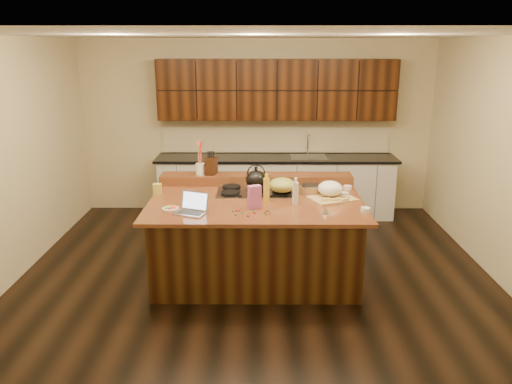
{
  "coord_description": "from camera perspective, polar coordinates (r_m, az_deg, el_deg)",
  "views": [
    {
      "loc": [
        0.03,
        -5.36,
        2.6
      ],
      "look_at": [
        0.0,
        0.05,
        1.0
      ],
      "focal_mm": 35.0,
      "sensor_mm": 36.0,
      "label": 1
    }
  ],
  "objects": [
    {
      "name": "kettle",
      "position": [
        5.86,
        0.01,
        1.4
      ],
      "size": [
        0.26,
        0.26,
        0.22
      ],
      "primitive_type": "ellipsoid",
      "rotation": [
        0.0,
        0.0,
        0.06
      ],
      "color": "black",
      "rests_on": "cooktop"
    },
    {
      "name": "gumdrop_4",
      "position": [
        5.25,
        -1.92,
        -2.11
      ],
      "size": [
        0.02,
        0.02,
        0.02
      ],
      "primitive_type": "ellipsoid",
      "color": "red",
      "rests_on": "island"
    },
    {
      "name": "kitchen_timer",
      "position": [
        5.2,
        7.96,
        -2.13
      ],
      "size": [
        0.08,
        0.08,
        0.07
      ],
      "primitive_type": "cone",
      "rotation": [
        0.0,
        0.0,
        -0.01
      ],
      "color": "silver",
      "rests_on": "island"
    },
    {
      "name": "gumdrop_2",
      "position": [
        5.24,
        -2.26,
        -2.15
      ],
      "size": [
        0.02,
        0.02,
        0.02
      ],
      "primitive_type": "ellipsoid",
      "color": "red",
      "rests_on": "island"
    },
    {
      "name": "gumdrop_12",
      "position": [
        5.15,
        -0.17,
        -2.44
      ],
      "size": [
        0.02,
        0.02,
        0.02
      ],
      "primitive_type": "ellipsoid",
      "color": "red",
      "rests_on": "island"
    },
    {
      "name": "island",
      "position": [
        5.77,
        -0.0,
        -5.25
      ],
      "size": [
        2.4,
        1.6,
        0.92
      ],
      "color": "black",
      "rests_on": "ground"
    },
    {
      "name": "laptop",
      "position": [
        5.23,
        -7.27,
        -1.75
      ],
      "size": [
        0.37,
        0.33,
        0.21
      ],
      "rotation": [
        0.0,
        0.0,
        -0.36
      ],
      "color": "#B7B7BC",
      "rests_on": "island"
    },
    {
      "name": "knife_block",
      "position": [
        6.26,
        -5.1,
        3.01
      ],
      "size": [
        0.15,
        0.2,
        0.22
      ],
      "primitive_type": "cube",
      "rotation": [
        0.0,
        0.0,
        -0.23
      ],
      "color": "black",
      "rests_on": "back_ledge"
    },
    {
      "name": "gumdrop_3",
      "position": [
        5.13,
        1.21,
        -2.53
      ],
      "size": [
        0.02,
        0.02,
        0.02
      ],
      "primitive_type": "ellipsoid",
      "color": "#198C26",
      "rests_on": "island"
    },
    {
      "name": "gumdrop_5",
      "position": [
        5.23,
        -2.67,
        -2.2
      ],
      "size": [
        0.02,
        0.02,
        0.02
      ],
      "primitive_type": "ellipsoid",
      "color": "#198C26",
      "rests_on": "island"
    },
    {
      "name": "vinegar_bottle",
      "position": [
        5.45,
        4.54,
        -0.15
      ],
      "size": [
        0.07,
        0.07,
        0.25
      ],
      "primitive_type": "cylinder",
      "rotation": [
        0.0,
        0.0,
        0.03
      ],
      "color": "silver",
      "rests_on": "island"
    },
    {
      "name": "gumdrop_1",
      "position": [
        5.25,
        1.37,
        -2.11
      ],
      "size": [
        0.02,
        0.02,
        0.02
      ],
      "primitive_type": "ellipsoid",
      "color": "#198C26",
      "rests_on": "island"
    },
    {
      "name": "gumdrop_10",
      "position": [
        5.15,
        1.59,
        -2.48
      ],
      "size": [
        0.02,
        0.02,
        0.02
      ],
      "primitive_type": "ellipsoid",
      "color": "red",
      "rests_on": "island"
    },
    {
      "name": "gumdrop_6",
      "position": [
        5.08,
        -0.92,
        -2.74
      ],
      "size": [
        0.02,
        0.02,
        0.02
      ],
      "primitive_type": "ellipsoid",
      "color": "red",
      "rests_on": "island"
    },
    {
      "name": "candy_plate",
      "position": [
        5.39,
        -9.73,
        -1.86
      ],
      "size": [
        0.23,
        0.23,
        0.01
      ],
      "primitive_type": "cylinder",
      "rotation": [
        0.0,
        0.0,
        0.35
      ],
      "color": "white",
      "rests_on": "island"
    },
    {
      "name": "back_ledge",
      "position": [
        6.28,
        0.03,
        1.5
      ],
      "size": [
        2.4,
        0.3,
        0.12
      ],
      "primitive_type": "cube",
      "color": "black",
      "rests_on": "island"
    },
    {
      "name": "gumdrop_8",
      "position": [
        5.25,
        1.22,
        -2.1
      ],
      "size": [
        0.02,
        0.02,
        0.02
      ],
      "primitive_type": "ellipsoid",
      "color": "red",
      "rests_on": "island"
    },
    {
      "name": "gumdrop_0",
      "position": [
        5.17,
        1.02,
        -2.37
      ],
      "size": [
        0.02,
        0.02,
        0.02
      ],
      "primitive_type": "ellipsoid",
      "color": "red",
      "rests_on": "island"
    },
    {
      "name": "ramekin_c",
      "position": [
        6.13,
        10.42,
        0.51
      ],
      "size": [
        0.1,
        0.1,
        0.04
      ],
      "primitive_type": "cylinder",
      "rotation": [
        0.0,
        0.0,
        -0.04
      ],
      "color": "white",
      "rests_on": "island"
    },
    {
      "name": "gumdrop_9",
      "position": [
        5.17,
        -1.54,
        -2.39
      ],
      "size": [
        0.02,
        0.02,
        0.02
      ],
      "primitive_type": "ellipsoid",
      "color": "#198C26",
      "rests_on": "island"
    },
    {
      "name": "utensil_crock",
      "position": [
        6.29,
        -6.37,
        2.65
      ],
      "size": [
        0.13,
        0.13,
        0.14
      ],
      "primitive_type": "cylinder",
      "rotation": [
        0.0,
        0.0,
        0.13
      ],
      "color": "white",
      "rests_on": "back_ledge"
    },
    {
      "name": "package_box",
      "position": [
        5.91,
        -11.21,
        0.3
      ],
      "size": [
        0.1,
        0.07,
        0.13
      ],
      "primitive_type": "cube",
      "rotation": [
        0.0,
        0.0,
        0.05
      ],
      "color": "gold",
      "rests_on": "island"
    },
    {
      "name": "room",
      "position": [
        5.51,
        -0.0,
        3.35
      ],
      "size": [
        5.52,
        5.02,
        2.72
      ],
      "color": "black",
      "rests_on": "ground"
    },
    {
      "name": "strainer_bowl",
      "position": [
        5.88,
        6.25,
        0.22
      ],
      "size": [
        0.27,
        0.27,
        0.09
      ],
      "primitive_type": "cylinder",
      "rotation": [
        0.0,
        0.0,
        0.12
      ],
      "color": "#996B3F",
      "rests_on": "island"
    },
    {
      "name": "wooden_tray",
      "position": [
        5.73,
        8.54,
        0.13
      ],
      "size": [
        0.59,
        0.52,
        0.2
      ],
      "rotation": [
        0.0,
        0.0,
        0.4
      ],
      "color": "tan",
      "rests_on": "island"
    },
    {
      "name": "ramekin_b",
      "position": [
        5.85,
        10.05,
        -0.25
      ],
      "size": [
        0.12,
        0.12,
        0.04
      ],
      "primitive_type": "cylinder",
      "rotation": [
        0.0,
        0.0,
        0.26
      ],
      "color": "white",
      "rests_on": "island"
    },
    {
      "name": "cooktop",
      "position": [
        5.9,
        0.01,
        0.09
      ],
      "size": [
        0.92,
        0.52,
        0.05
      ],
      "color": "gray",
      "rests_on": "island"
    },
    {
      "name": "oil_bottle",
      "position": [
        5.52,
        1.2,
        0.22
      ],
      "size": [
        0.09,
        0.09,
        0.27
      ],
      "primitive_type": "cylinder",
      "rotation": [
        0.0,
        0.0,
        -0.31
      ],
      "color": "yellow",
      "rests_on": "island"
    },
    {
      "name": "gumdrop_7",
      "position": [
        5.12,
        -2.36,
        -2.61
      ],
      "size": [
        0.02,
        0.02,
        0.02
      ],
      "primitive_type": "ellipsoid",
      "color": "#198C26",
      "rests_on": "island"
    },
    {
      "name": "pink_bag",
      "position": [
        5.3,
        -0.17,
        -0.58
      ],
      "size": [
        0.15,
        0.12,
        0.25
      ],
      "primitive_type": "cube",
      "rotation": [
        0.0,
        0.0,
        0.39
      ],
      "color": "#BB589C",
      "rests_on": "island"
    },
    {
      "name": "back_counter",
      "position": [
        7.76,
        2.32,
        4.42
      ],
      "size": [
        3.7,
        0.66,
        2.4
      ],
      "color": "silver",
      "rests_on": "ground"
    },
    {
      "name": "gumdrop_11",
      "position": [
        5.21,
        -0.22,
        -2.24
      ],
      "size": [
        0.02,
        0.02,
        0.02
      ],
      "primitive_type": "ellipsoid",
      "color": "#198C26",
      "rests_on": "island"
    },
    {
      "name": "ramekin_a",
      "position": [
        5.35,
        12.4,
        -1.99
      ],
      "size": [
        0.1,
        0.1,
        0.04
      ],
      "primitive_type": "cylinder",
      "rotation": [
        0.0,
        0.0,
        -0.02
      ],
      "color": "white",
      "rests_on": "island"
    },
    {
      "name": "green_bowl",
      "position": [
        5.75,
        3.0,
        0.8
      ],
      "size": [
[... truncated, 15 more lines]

